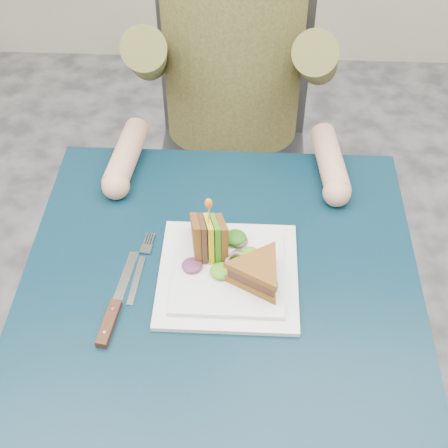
{
  "coord_description": "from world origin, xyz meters",
  "views": [
    {
      "loc": [
        0.04,
        -0.74,
        1.64
      ],
      "look_at": [
        0.0,
        0.05,
        0.82
      ],
      "focal_mm": 50.0,
      "sensor_mm": 36.0,
      "label": 1
    }
  ],
  "objects_px": {
    "table": "(221,304)",
    "fork": "(140,269)",
    "diner": "(233,30)",
    "plate": "(228,273)",
    "sandwich_flat": "(258,272)",
    "sandwich_upright": "(209,239)",
    "knife": "(112,314)",
    "chair": "(233,130)"
  },
  "relations": [
    {
      "from": "table",
      "to": "chair",
      "type": "relative_size",
      "value": 0.81
    },
    {
      "from": "sandwich_upright",
      "to": "fork",
      "type": "distance_m",
      "value": 0.15
    },
    {
      "from": "chair",
      "to": "knife",
      "type": "bearing_deg",
      "value": -103.16
    },
    {
      "from": "knife",
      "to": "chair",
      "type": "bearing_deg",
      "value": 76.84
    },
    {
      "from": "diner",
      "to": "sandwich_upright",
      "type": "relative_size",
      "value": 5.31
    },
    {
      "from": "sandwich_flat",
      "to": "knife",
      "type": "height_order",
      "value": "sandwich_flat"
    },
    {
      "from": "plate",
      "to": "sandwich_flat",
      "type": "relative_size",
      "value": 1.53
    },
    {
      "from": "table",
      "to": "diner",
      "type": "height_order",
      "value": "diner"
    },
    {
      "from": "chair",
      "to": "plate",
      "type": "height_order",
      "value": "chair"
    },
    {
      "from": "table",
      "to": "diner",
      "type": "bearing_deg",
      "value": 90.0
    },
    {
      "from": "sandwich_flat",
      "to": "knife",
      "type": "bearing_deg",
      "value": -163.53
    },
    {
      "from": "fork",
      "to": "knife",
      "type": "height_order",
      "value": "knife"
    },
    {
      "from": "table",
      "to": "plate",
      "type": "distance_m",
      "value": 0.09
    },
    {
      "from": "table",
      "to": "knife",
      "type": "bearing_deg",
      "value": -152.84
    },
    {
      "from": "plate",
      "to": "sandwich_upright",
      "type": "bearing_deg",
      "value": 129.47
    },
    {
      "from": "chair",
      "to": "diner",
      "type": "relative_size",
      "value": 1.25
    },
    {
      "from": "chair",
      "to": "table",
      "type": "bearing_deg",
      "value": -90.0
    },
    {
      "from": "diner",
      "to": "sandwich_flat",
      "type": "bearing_deg",
      "value": -83.56
    },
    {
      "from": "sandwich_flat",
      "to": "table",
      "type": "bearing_deg",
      "value": 163.7
    },
    {
      "from": "plate",
      "to": "knife",
      "type": "relative_size",
      "value": 1.17
    },
    {
      "from": "diner",
      "to": "table",
      "type": "bearing_deg",
      "value": -90.0
    },
    {
      "from": "plate",
      "to": "sandwich_flat",
      "type": "xyz_separation_m",
      "value": [
        0.06,
        -0.02,
        0.04
      ]
    },
    {
      "from": "diner",
      "to": "knife",
      "type": "xyz_separation_m",
      "value": [
        -0.19,
        -0.69,
        -0.18
      ]
    },
    {
      "from": "sandwich_flat",
      "to": "knife",
      "type": "relative_size",
      "value": 0.77
    },
    {
      "from": "diner",
      "to": "sandwich_upright",
      "type": "xyz_separation_m",
      "value": [
        -0.02,
        -0.54,
        -0.13
      ]
    },
    {
      "from": "table",
      "to": "sandwich_flat",
      "type": "distance_m",
      "value": 0.14
    },
    {
      "from": "chair",
      "to": "fork",
      "type": "xyz_separation_m",
      "value": [
        -0.15,
        -0.69,
        0.19
      ]
    },
    {
      "from": "table",
      "to": "chair",
      "type": "bearing_deg",
      "value": 90.0
    },
    {
      "from": "chair",
      "to": "knife",
      "type": "height_order",
      "value": "chair"
    },
    {
      "from": "diner",
      "to": "plate",
      "type": "height_order",
      "value": "diner"
    },
    {
      "from": "chair",
      "to": "fork",
      "type": "height_order",
      "value": "chair"
    },
    {
      "from": "chair",
      "to": "sandwich_upright",
      "type": "bearing_deg",
      "value": -91.99
    },
    {
      "from": "diner",
      "to": "sandwich_upright",
      "type": "distance_m",
      "value": 0.56
    },
    {
      "from": "diner",
      "to": "plate",
      "type": "distance_m",
      "value": 0.61
    },
    {
      "from": "sandwich_flat",
      "to": "plate",
      "type": "bearing_deg",
      "value": 155.56
    },
    {
      "from": "sandwich_upright",
      "to": "fork",
      "type": "xyz_separation_m",
      "value": [
        -0.13,
        -0.04,
        -0.05
      ]
    },
    {
      "from": "table",
      "to": "fork",
      "type": "bearing_deg",
      "value": 175.05
    },
    {
      "from": "plate",
      "to": "knife",
      "type": "height_order",
      "value": "plate"
    },
    {
      "from": "diner",
      "to": "fork",
      "type": "xyz_separation_m",
      "value": [
        -0.15,
        -0.58,
        -0.18
      ]
    },
    {
      "from": "table",
      "to": "knife",
      "type": "distance_m",
      "value": 0.23
    },
    {
      "from": "plate",
      "to": "fork",
      "type": "distance_m",
      "value": 0.17
    },
    {
      "from": "table",
      "to": "sandwich_upright",
      "type": "height_order",
      "value": "sandwich_upright"
    }
  ]
}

